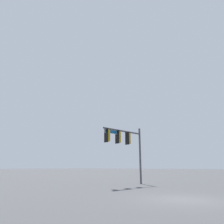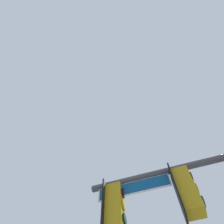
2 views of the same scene
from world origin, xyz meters
name	(u,v)px [view 1 (image 1 of 2)]	position (x,y,z in m)	size (l,w,h in m)	color
ground_plane	(183,200)	(0.00, 0.00, 0.00)	(400.00, 400.00, 0.00)	#474749
signal_pole_near	(125,141)	(-6.37, -7.56, 4.23)	(5.56, 1.13, 5.85)	#47474C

